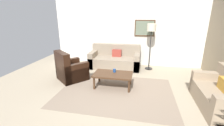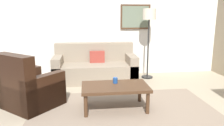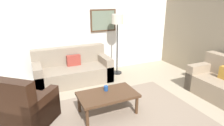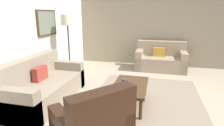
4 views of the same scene
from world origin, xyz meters
TOP-DOWN VIEW (x-y plane):
  - ground_plane at (0.00, 0.00)m, footprint 8.00×8.00m
  - rear_partition at (0.00, 2.60)m, footprint 6.00×0.12m
  - area_rug at (0.00, 0.00)m, footprint 3.06×2.25m
  - couch_main at (-0.39, 2.09)m, footprint 1.94×0.92m
  - armchair_leather at (-1.59, 0.53)m, footprint 1.13×1.13m
  - coffee_table at (-0.14, 0.30)m, footprint 1.10×0.64m
  - cup at (-0.12, 0.43)m, footprint 0.08×0.08m
  - lamp_standing at (0.93, 2.08)m, footprint 0.32×0.32m
  - framed_artwork at (0.69, 2.51)m, footprint 0.77×0.04m

SIDE VIEW (x-z plane):
  - ground_plane at x=0.00m, z-range 0.00..0.00m
  - area_rug at x=0.00m, z-range 0.00..0.01m
  - couch_main at x=-0.39m, z-range -0.14..0.74m
  - armchair_leather at x=-1.59m, z-range -0.17..0.78m
  - coffee_table at x=-0.14m, z-range 0.15..0.56m
  - cup at x=-0.12m, z-range 0.41..0.51m
  - rear_partition at x=0.00m, z-range 0.00..2.80m
  - lamp_standing at x=0.93m, z-range 0.55..2.26m
  - framed_artwork at x=0.69m, z-range 1.20..1.82m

